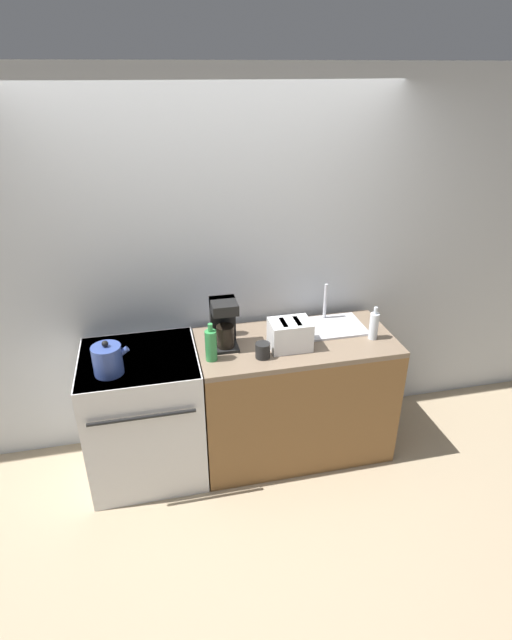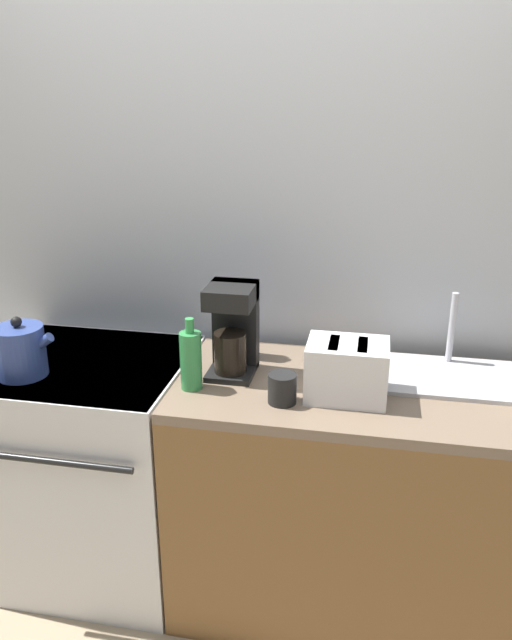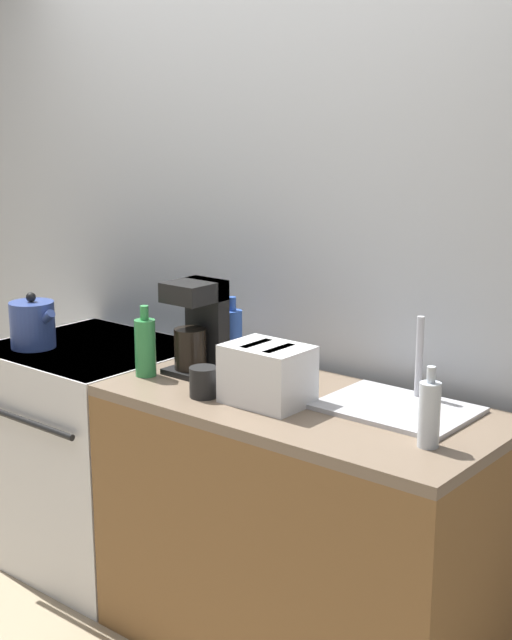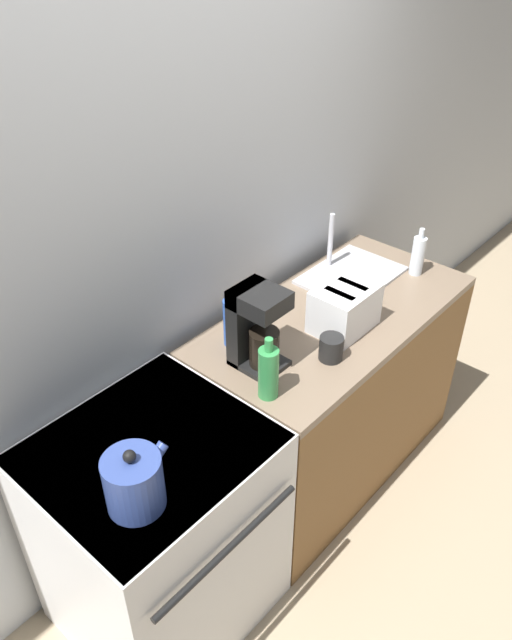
{
  "view_description": "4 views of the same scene",
  "coord_description": "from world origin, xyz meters",
  "px_view_note": "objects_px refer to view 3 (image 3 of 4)",
  "views": [
    {
      "loc": [
        -0.44,
        -2.48,
        2.57
      ],
      "look_at": [
        0.2,
        0.36,
        1.08
      ],
      "focal_mm": 28.0,
      "sensor_mm": 36.0,
      "label": 1
    },
    {
      "loc": [
        0.47,
        -1.65,
        1.88
      ],
      "look_at": [
        0.07,
        0.37,
        1.12
      ],
      "focal_mm": 35.0,
      "sensor_mm": 36.0,
      "label": 2
    },
    {
      "loc": [
        2.11,
        -1.88,
        1.84
      ],
      "look_at": [
        0.21,
        0.42,
        1.13
      ],
      "focal_mm": 50.0,
      "sensor_mm": 36.0,
      "label": 3
    },
    {
      "loc": [
        -1.41,
        -0.87,
        2.44
      ],
      "look_at": [
        0.05,
        0.41,
        1.06
      ],
      "focal_mm": 35.0,
      "sensor_mm": 36.0,
      "label": 4
    }
  ],
  "objects_px": {
    "kettle": "(33,324)",
    "stove": "(96,452)",
    "coffee_maker": "(199,325)",
    "cup_black": "(204,382)",
    "bottle_blue": "(232,336)",
    "toaster": "(267,374)",
    "bottle_green": "(145,347)",
    "bottle_clear": "(429,413)"
  },
  "relations": [
    {
      "from": "kettle",
      "to": "stove",
      "type": "bearing_deg",
      "value": 42.18
    },
    {
      "from": "coffee_maker",
      "to": "cup_black",
      "type": "bearing_deg",
      "value": -44.04
    },
    {
      "from": "bottle_blue",
      "to": "cup_black",
      "type": "distance_m",
      "value": 0.4
    },
    {
      "from": "coffee_maker",
      "to": "bottle_blue",
      "type": "xyz_separation_m",
      "value": [
        0.03,
        0.15,
        -0.07
      ]
    },
    {
      "from": "bottle_blue",
      "to": "cup_black",
      "type": "height_order",
      "value": "bottle_blue"
    },
    {
      "from": "toaster",
      "to": "bottle_green",
      "type": "xyz_separation_m",
      "value": [
        -0.52,
        -0.04,
        0.01
      ]
    },
    {
      "from": "kettle",
      "to": "bottle_clear",
      "type": "bearing_deg",
      "value": 1.57
    },
    {
      "from": "bottle_clear",
      "to": "cup_black",
      "type": "xyz_separation_m",
      "value": [
        -0.79,
        -0.08,
        -0.05
      ]
    },
    {
      "from": "bottle_green",
      "to": "stove",
      "type": "bearing_deg",
      "value": 163.72
    },
    {
      "from": "stove",
      "to": "kettle",
      "type": "distance_m",
      "value": 0.58
    },
    {
      "from": "toaster",
      "to": "cup_black",
      "type": "relative_size",
      "value": 2.64
    },
    {
      "from": "bottle_blue",
      "to": "bottle_clear",
      "type": "bearing_deg",
      "value": -15.88
    },
    {
      "from": "kettle",
      "to": "toaster",
      "type": "relative_size",
      "value": 0.84
    },
    {
      "from": "stove",
      "to": "cup_black",
      "type": "bearing_deg",
      "value": -12.92
    },
    {
      "from": "kettle",
      "to": "bottle_clear",
      "type": "relative_size",
      "value": 0.95
    },
    {
      "from": "toaster",
      "to": "bottle_green",
      "type": "distance_m",
      "value": 0.52
    },
    {
      "from": "stove",
      "to": "bottle_clear",
      "type": "relative_size",
      "value": 3.92
    },
    {
      "from": "coffee_maker",
      "to": "bottle_clear",
      "type": "relative_size",
      "value": 1.42
    },
    {
      "from": "coffee_maker",
      "to": "stove",
      "type": "bearing_deg",
      "value": -177.39
    },
    {
      "from": "toaster",
      "to": "bottle_clear",
      "type": "bearing_deg",
      "value": -0.73
    },
    {
      "from": "bottle_green",
      "to": "toaster",
      "type": "bearing_deg",
      "value": 4.1
    },
    {
      "from": "bottle_clear",
      "to": "bottle_blue",
      "type": "distance_m",
      "value": 1.0
    },
    {
      "from": "cup_black",
      "to": "toaster",
      "type": "bearing_deg",
      "value": 22.21
    },
    {
      "from": "stove",
      "to": "bottle_green",
      "type": "relative_size",
      "value": 3.61
    },
    {
      "from": "bottle_clear",
      "to": "bottle_blue",
      "type": "xyz_separation_m",
      "value": [
        -0.97,
        0.27,
        0.01
      ]
    },
    {
      "from": "kettle",
      "to": "cup_black",
      "type": "relative_size",
      "value": 2.22
    },
    {
      "from": "coffee_maker",
      "to": "bottle_green",
      "type": "relative_size",
      "value": 1.31
    },
    {
      "from": "coffee_maker",
      "to": "cup_black",
      "type": "xyz_separation_m",
      "value": [
        0.21,
        -0.2,
        -0.12
      ]
    },
    {
      "from": "kettle",
      "to": "cup_black",
      "type": "xyz_separation_m",
      "value": [
        0.94,
        -0.03,
        -0.04
      ]
    },
    {
      "from": "kettle",
      "to": "bottle_green",
      "type": "xyz_separation_m",
      "value": [
        0.62,
        0.02,
        0.01
      ]
    },
    {
      "from": "coffee_maker",
      "to": "bottle_blue",
      "type": "height_order",
      "value": "coffee_maker"
    },
    {
      "from": "cup_black",
      "to": "bottle_green",
      "type": "bearing_deg",
      "value": 172.02
    },
    {
      "from": "kettle",
      "to": "toaster",
      "type": "xyz_separation_m",
      "value": [
        1.15,
        0.05,
        0.0
      ]
    },
    {
      "from": "stove",
      "to": "cup_black",
      "type": "distance_m",
      "value": 0.94
    },
    {
      "from": "bottle_blue",
      "to": "coffee_maker",
      "type": "bearing_deg",
      "value": -102.12
    },
    {
      "from": "toaster",
      "to": "coffee_maker",
      "type": "bearing_deg",
      "value": 163.59
    },
    {
      "from": "kettle",
      "to": "toaster",
      "type": "distance_m",
      "value": 1.15
    },
    {
      "from": "stove",
      "to": "bottle_blue",
      "type": "height_order",
      "value": "bottle_blue"
    },
    {
      "from": "coffee_maker",
      "to": "cup_black",
      "type": "height_order",
      "value": "coffee_maker"
    },
    {
      "from": "bottle_blue",
      "to": "kettle",
      "type": "bearing_deg",
      "value": -157.12
    },
    {
      "from": "bottle_clear",
      "to": "coffee_maker",
      "type": "bearing_deg",
      "value": 172.63
    },
    {
      "from": "toaster",
      "to": "stove",
      "type": "bearing_deg",
      "value": 174.41
    }
  ]
}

